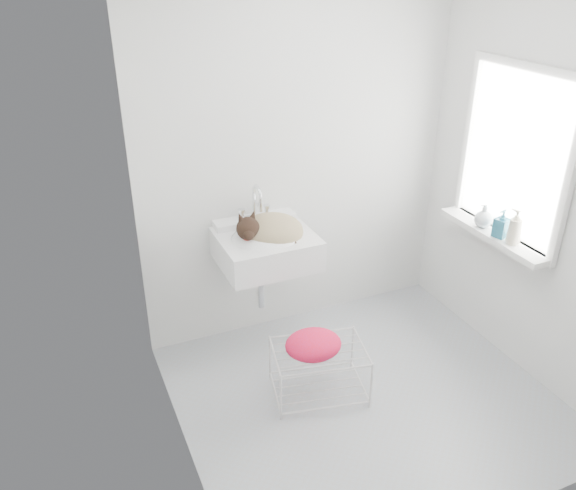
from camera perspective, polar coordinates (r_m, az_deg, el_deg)
name	(u,v)px	position (r m, az deg, el deg)	size (l,w,h in m)	color
floor	(364,397)	(3.75, 7.44, -14.51)	(2.20, 2.00, 0.02)	#9DA3AA
back_wall	(299,156)	(3.89, 1.05, 8.72)	(2.20, 0.02, 2.50)	silver
right_wall	(540,181)	(3.75, 23.36, 5.73)	(0.02, 2.00, 2.50)	silver
left_wall	(169,250)	(2.69, -11.54, -0.49)	(0.02, 2.00, 2.50)	silver
window_glass	(516,155)	(3.84, 21.39, 8.15)	(0.01, 0.80, 1.00)	white
window_frame	(514,156)	(3.83, 21.22, 8.13)	(0.04, 0.90, 1.10)	white
windowsill	(493,235)	(3.97, 19.36, 0.96)	(0.16, 0.88, 0.04)	white
sink	(266,235)	(3.70, -2.20, 0.99)	(0.60, 0.53, 0.24)	white
faucet	(255,204)	(3.79, -3.23, 3.98)	(0.22, 0.15, 0.22)	silver
cat	(268,230)	(3.67, -1.92, 1.48)	(0.47, 0.41, 0.27)	tan
wire_rack	(319,373)	(3.66, 3.02, -12.36)	(0.54, 0.38, 0.33)	silver
towel	(313,350)	(3.50, 2.47, -10.24)	(0.34, 0.24, 0.14)	#FA0C15
bottle_a	(512,244)	(3.84, 21.03, 0.12)	(0.07, 0.07, 0.19)	beige
bottle_b	(500,237)	(3.91, 19.97, 0.78)	(0.08, 0.08, 0.18)	#236780
bottle_c	(482,226)	(4.02, 18.43, 1.74)	(0.12, 0.12, 0.15)	silver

